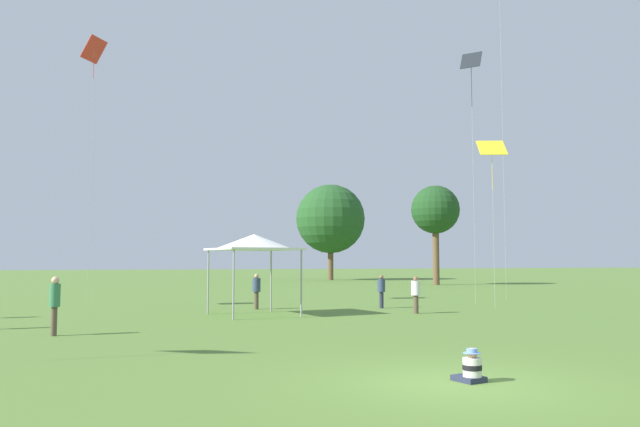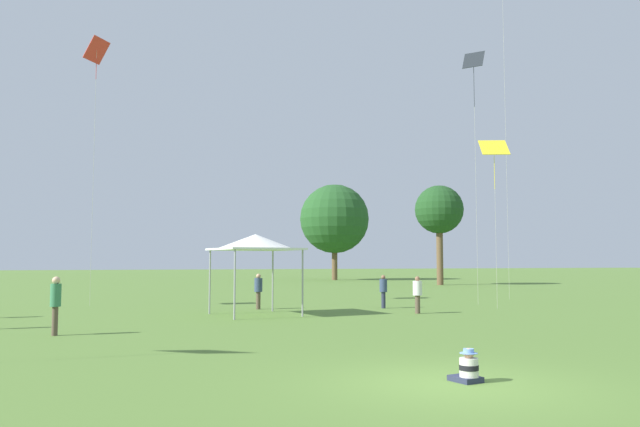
% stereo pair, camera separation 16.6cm
% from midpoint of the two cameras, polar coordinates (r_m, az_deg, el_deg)
% --- Properties ---
extents(ground_plane, '(300.00, 300.00, 0.00)m').
position_cam_midpoint_polar(ground_plane, '(11.77, 11.67, -15.03)').
color(ground_plane, '#567A33').
extents(seated_toddler, '(0.53, 0.61, 0.61)m').
position_cam_midpoint_polar(seated_toddler, '(11.98, 13.26, -13.61)').
color(seated_toddler, '#282D47').
rests_on(seated_toddler, ground).
extents(person_standing_1, '(0.51, 0.51, 1.55)m').
position_cam_midpoint_polar(person_standing_1, '(26.58, 8.58, -7.08)').
color(person_standing_1, brown).
rests_on(person_standing_1, ground).
extents(person_standing_2, '(0.43, 0.43, 1.61)m').
position_cam_midpoint_polar(person_standing_2, '(28.68, -6.00, -6.81)').
color(person_standing_2, brown).
rests_on(person_standing_2, ground).
extents(person_standing_3, '(0.39, 0.39, 1.54)m').
position_cam_midpoint_polar(person_standing_3, '(29.30, 5.47, -6.85)').
color(person_standing_3, '#282D42').
rests_on(person_standing_3, ground).
extents(person_standing_4, '(0.32, 0.32, 1.73)m').
position_cam_midpoint_polar(person_standing_4, '(20.13, -23.31, -7.26)').
color(person_standing_4, brown).
rests_on(person_standing_4, ground).
extents(canopy_tent, '(3.73, 3.73, 3.28)m').
position_cam_midpoint_polar(canopy_tent, '(25.57, -6.24, -2.66)').
color(canopy_tent, white).
rests_on(canopy_tent, ground).
extents(kite_1, '(1.29, 1.42, 13.32)m').
position_cam_midpoint_polar(kite_1, '(34.17, -20.11, 13.43)').
color(kite_1, red).
rests_on(kite_1, ground).
extents(kite_2, '(1.54, 1.36, 7.95)m').
position_cam_midpoint_polar(kite_2, '(30.62, 15.28, 5.60)').
color(kite_2, yellow).
rests_on(kite_2, ground).
extents(kite_6, '(1.09, 1.13, 13.02)m').
position_cam_midpoint_polar(kite_6, '(33.97, 13.52, 12.76)').
color(kite_6, '#1E2328').
rests_on(kite_6, ground).
extents(distant_tree_0, '(7.96, 7.96, 11.02)m').
position_cam_midpoint_polar(distant_tree_0, '(71.93, 0.90, -0.50)').
color(distant_tree_0, brown).
rests_on(distant_tree_0, ground).
extents(distant_tree_1, '(4.44, 4.44, 9.13)m').
position_cam_midpoint_polar(distant_tree_1, '(58.28, 10.42, 0.27)').
color(distant_tree_1, brown).
rests_on(distant_tree_1, ground).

